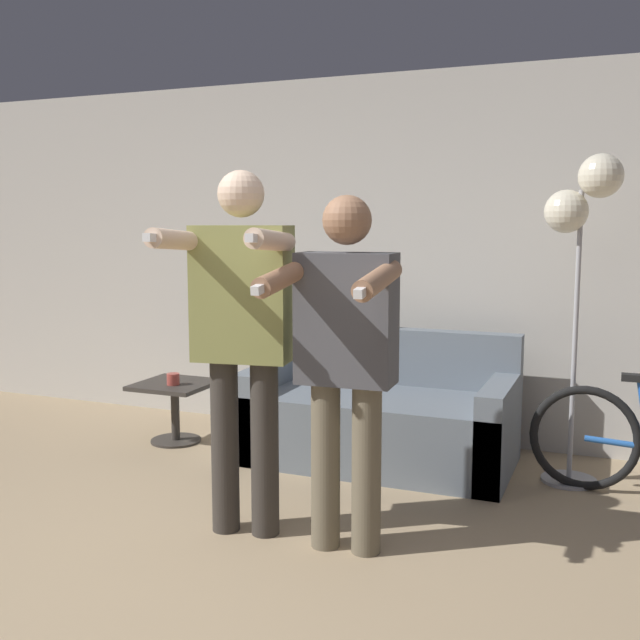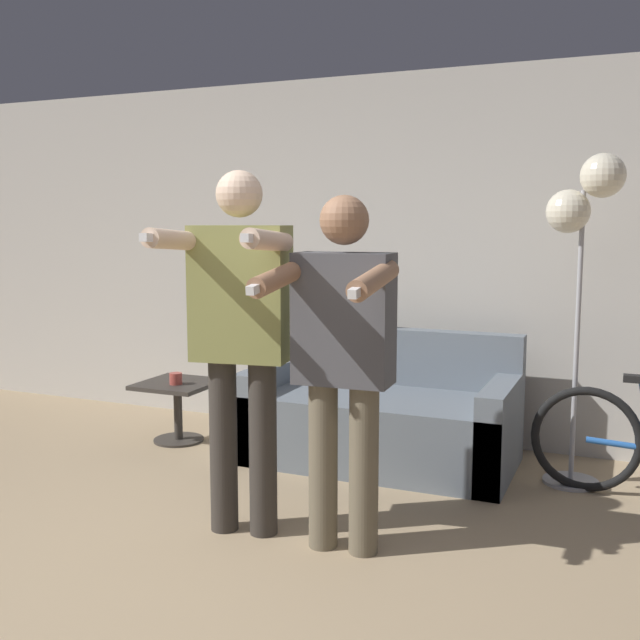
{
  "view_description": "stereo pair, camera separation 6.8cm",
  "coord_description": "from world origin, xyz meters",
  "px_view_note": "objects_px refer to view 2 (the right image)",
  "views": [
    {
      "loc": [
        1.82,
        -2.29,
        1.56
      ],
      "look_at": [
        0.24,
        1.59,
        1.01
      ],
      "focal_mm": 42.0,
      "sensor_mm": 36.0,
      "label": 1
    },
    {
      "loc": [
        1.89,
        -2.26,
        1.56
      ],
      "look_at": [
        0.24,
        1.59,
        1.01
      ],
      "focal_mm": 42.0,
      "sensor_mm": 36.0,
      "label": 2
    }
  ],
  "objects_px": {
    "person_left": "(240,325)",
    "floor_lamp": "(584,218)",
    "person_right": "(342,349)",
    "cat": "(368,316)",
    "side_table": "(178,398)",
    "cup": "(176,379)",
    "couch": "(381,419)"
  },
  "relations": [
    {
      "from": "person_left",
      "to": "floor_lamp",
      "type": "bearing_deg",
      "value": 34.69
    },
    {
      "from": "floor_lamp",
      "to": "person_right",
      "type": "bearing_deg",
      "value": -123.64
    },
    {
      "from": "person_right",
      "to": "cat",
      "type": "distance_m",
      "value": 1.77
    },
    {
      "from": "side_table",
      "to": "cup",
      "type": "xyz_separation_m",
      "value": [
        0.03,
        -0.07,
        0.16
      ]
    },
    {
      "from": "couch",
      "to": "cat",
      "type": "relative_size",
      "value": 4.33
    },
    {
      "from": "couch",
      "to": "person_left",
      "type": "bearing_deg",
      "value": -101.55
    },
    {
      "from": "person_right",
      "to": "side_table",
      "type": "relative_size",
      "value": 3.3
    },
    {
      "from": "cat",
      "to": "person_left",
      "type": "bearing_deg",
      "value": -92.29
    },
    {
      "from": "person_right",
      "to": "cup",
      "type": "xyz_separation_m",
      "value": [
        -1.71,
        1.16,
        -0.51
      ]
    },
    {
      "from": "side_table",
      "to": "person_right",
      "type": "bearing_deg",
      "value": -35.17
    },
    {
      "from": "person_right",
      "to": "side_table",
      "type": "bearing_deg",
      "value": 141.81
    },
    {
      "from": "cat",
      "to": "floor_lamp",
      "type": "distance_m",
      "value": 1.59
    },
    {
      "from": "couch",
      "to": "cup",
      "type": "bearing_deg",
      "value": -171.74
    },
    {
      "from": "couch",
      "to": "side_table",
      "type": "bearing_deg",
      "value": -174.42
    },
    {
      "from": "cat",
      "to": "person_right",
      "type": "bearing_deg",
      "value": -74.52
    },
    {
      "from": "couch",
      "to": "cat",
      "type": "bearing_deg",
      "value": 122.37
    },
    {
      "from": "couch",
      "to": "cup",
      "type": "height_order",
      "value": "couch"
    },
    {
      "from": "person_right",
      "to": "floor_lamp",
      "type": "xyz_separation_m",
      "value": [
        0.94,
        1.41,
        0.6
      ]
    },
    {
      "from": "floor_lamp",
      "to": "cup",
      "type": "height_order",
      "value": "floor_lamp"
    },
    {
      "from": "person_left",
      "to": "side_table",
      "type": "distance_m",
      "value": 1.87
    },
    {
      "from": "person_right",
      "to": "person_left",
      "type": "bearing_deg",
      "value": 176.78
    },
    {
      "from": "person_left",
      "to": "couch",
      "type": "bearing_deg",
      "value": 69.54
    },
    {
      "from": "person_left",
      "to": "cup",
      "type": "distance_m",
      "value": 1.75
    },
    {
      "from": "floor_lamp",
      "to": "side_table",
      "type": "distance_m",
      "value": 2.97
    },
    {
      "from": "cat",
      "to": "couch",
      "type": "bearing_deg",
      "value": -57.63
    },
    {
      "from": "person_left",
      "to": "cat",
      "type": "relative_size",
      "value": 4.57
    },
    {
      "from": "person_left",
      "to": "cat",
      "type": "bearing_deg",
      "value": 78.81
    },
    {
      "from": "couch",
      "to": "side_table",
      "type": "xyz_separation_m",
      "value": [
        -1.48,
        -0.14,
        0.03
      ]
    },
    {
      "from": "couch",
      "to": "side_table",
      "type": "distance_m",
      "value": 1.49
    },
    {
      "from": "cat",
      "to": "cup",
      "type": "bearing_deg",
      "value": -156.23
    },
    {
      "from": "couch",
      "to": "person_left",
      "type": "distance_m",
      "value": 1.6
    },
    {
      "from": "couch",
      "to": "person_right",
      "type": "distance_m",
      "value": 1.56
    }
  ]
}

